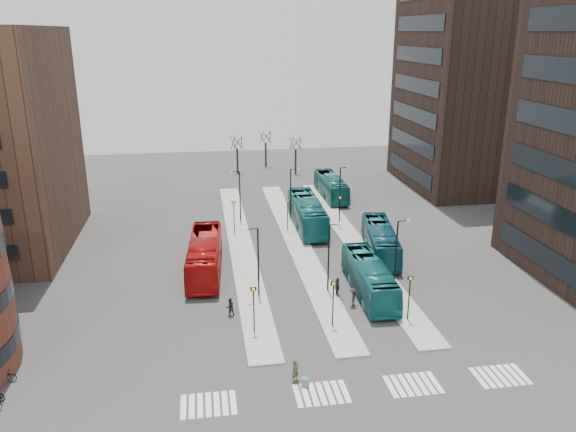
{
  "coord_description": "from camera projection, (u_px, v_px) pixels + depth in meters",
  "views": [
    {
      "loc": [
        -7.73,
        -25.07,
        21.51
      ],
      "look_at": [
        0.11,
        24.31,
        5.0
      ],
      "focal_mm": 35.0,
      "sensor_mm": 36.0,
      "label": 1
    }
  ],
  "objects": [
    {
      "name": "teal_bus_b",
      "position": [
        307.0,
        213.0,
        64.16
      ],
      "size": [
        3.15,
        12.38,
        3.43
      ],
      "primitive_type": "imported",
      "rotation": [
        0.0,
        0.0,
        -0.02
      ],
      "color": "#146568",
      "rests_on": "ground"
    },
    {
      "name": "commuter_a",
      "position": [
        230.0,
        307.0,
        44.36
      ],
      "size": [
        0.88,
        0.77,
        1.53
      ],
      "primitive_type": "imported",
      "rotation": [
        0.0,
        0.0,
        3.44
      ],
      "color": "black",
      "rests_on": "ground"
    },
    {
      "name": "island_left",
      "position": [
        241.0,
        246.0,
        58.92
      ],
      "size": [
        2.5,
        45.0,
        0.15
      ],
      "primitive_type": "cube",
      "color": "gray",
      "rests_on": "ground"
    },
    {
      "name": "crosswalk_stripes",
      "position": [
        364.0,
        389.0,
        35.42
      ],
      "size": [
        22.35,
        2.4,
        0.01
      ],
      "color": "silver",
      "rests_on": "ground"
    },
    {
      "name": "tower_far",
      "position": [
        484.0,
        80.0,
        78.36
      ],
      "size": [
        20.12,
        20.0,
        30.0
      ],
      "color": "black",
      "rests_on": "ground"
    },
    {
      "name": "bare_trees",
      "position": [
        266.0,
        155.0,
        89.72
      ],
      "size": [
        10.97,
        8.14,
        5.9
      ],
      "color": "black",
      "rests_on": "ground"
    },
    {
      "name": "commuter_b",
      "position": [
        337.0,
        287.0,
        47.59
      ],
      "size": [
        0.44,
        1.0,
        1.68
      ],
      "primitive_type": "imported",
      "rotation": [
        0.0,
        0.0,
        1.6
      ],
      "color": "black",
      "rests_on": "ground"
    },
    {
      "name": "traveller",
      "position": [
        295.0,
        370.0,
        36.02
      ],
      "size": [
        0.69,
        0.65,
        1.58
      ],
      "primitive_type": "imported",
      "rotation": [
        0.0,
        0.0,
        0.65
      ],
      "color": "#46462A",
      "rests_on": "ground"
    },
    {
      "name": "red_bus",
      "position": [
        205.0,
        255.0,
        52.23
      ],
      "size": [
        3.64,
        12.2,
        3.35
      ],
      "primitive_type": "imported",
      "rotation": [
        0.0,
        0.0,
        -0.07
      ],
      "color": "#A50E0C",
      "rests_on": "ground"
    },
    {
      "name": "sign_poles",
      "position": [
        306.0,
        246.0,
        52.46
      ],
      "size": [
        12.45,
        22.12,
        3.65
      ],
      "color": "black",
      "rests_on": "ground"
    },
    {
      "name": "teal_bus_a",
      "position": [
        369.0,
        277.0,
        47.92
      ],
      "size": [
        2.87,
        10.85,
        3.0
      ],
      "primitive_type": "imported",
      "rotation": [
        0.0,
        0.0,
        -0.03
      ],
      "color": "#146164",
      "rests_on": "ground"
    },
    {
      "name": "bicycle_far",
      "position": [
        3.0,
        376.0,
        36.01
      ],
      "size": [
        1.74,
        0.65,
        0.9
      ],
      "primitive_type": "imported",
      "rotation": [
        0.0,
        0.0,
        1.54
      ],
      "color": "gray",
      "rests_on": "ground"
    },
    {
      "name": "island_right",
      "position": [
        352.0,
        239.0,
        60.71
      ],
      "size": [
        2.5,
        45.0,
        0.15
      ],
      "primitive_type": "cube",
      "color": "gray",
      "rests_on": "ground"
    },
    {
      "name": "teal_bus_d",
      "position": [
        331.0,
        187.0,
        75.85
      ],
      "size": [
        2.57,
        10.82,
        3.01
      ],
      "primitive_type": "imported",
      "rotation": [
        0.0,
        0.0,
        0.0
      ],
      "color": "#13605C",
      "rests_on": "ground"
    },
    {
      "name": "island_mid",
      "position": [
        297.0,
        242.0,
        59.82
      ],
      "size": [
        2.5,
        45.0,
        0.15
      ],
      "primitive_type": "cube",
      "color": "gray",
      "rests_on": "ground"
    },
    {
      "name": "commuter_c",
      "position": [
        353.0,
        297.0,
        45.95
      ],
      "size": [
        0.86,
        1.14,
        1.57
      ],
      "primitive_type": "imported",
      "rotation": [
        0.0,
        0.0,
        4.41
      ],
      "color": "black",
      "rests_on": "ground"
    },
    {
      "name": "suitcase",
      "position": [
        305.0,
        382.0,
        35.65
      ],
      "size": [
        0.56,
        0.5,
        0.59
      ],
      "primitive_type": "cube",
      "rotation": [
        0.0,
        0.0,
        -0.32
      ],
      "color": "navy",
      "rests_on": "ground"
    },
    {
      "name": "teal_bus_c",
      "position": [
        380.0,
        241.0,
        56.24
      ],
      "size": [
        4.43,
        11.31,
        3.07
      ],
      "primitive_type": "imported",
      "rotation": [
        0.0,
        0.0,
        -0.17
      ],
      "color": "#124F5A",
      "rests_on": "ground"
    },
    {
      "name": "lamp_posts",
      "position": [
        307.0,
        217.0,
        56.94
      ],
      "size": [
        14.04,
        20.24,
        6.12
      ],
      "color": "black",
      "rests_on": "ground"
    }
  ]
}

